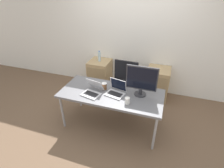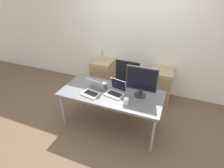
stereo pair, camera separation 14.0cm
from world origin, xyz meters
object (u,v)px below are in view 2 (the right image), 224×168
Objects in this scene: cabinet_left at (103,74)px; laptop_left at (116,91)px; water_bottle at (103,56)px; laptop_right at (92,90)px; coffee_cup_white at (126,101)px; cabinet_right at (160,85)px; coffee_cup_brown at (105,86)px; office_chair at (129,89)px; monitor at (141,81)px.

cabinet_left is 1.47m from laptop_left.
water_bottle reaches higher than laptop_right.
laptop_right is 3.74× the size of coffee_cup_white.
coffee_cup_white is (1.02, -1.39, 0.40)m from cabinet_left.
cabinet_left and cabinet_right have the same top height.
coffee_cup_brown reaches higher than cabinet_right.
laptop_right reaches higher than coffee_cup_white.
office_chair is 2.15× the size of monitor.
water_bottle reaches higher than laptop_left.
coffee_cup_white is (0.63, -0.09, 0.01)m from laptop_right.
coffee_cup_brown is at bearing 149.88° from coffee_cup_white.
office_chair is 1.54× the size of cabinet_left.
water_bottle is at bearing 123.35° from laptop_left.
laptop_left is at bearing -15.97° from coffee_cup_brown.
office_chair is 0.75m from coffee_cup_brown.
coffee_cup_white is 0.87× the size of coffee_cup_brown.
coffee_cup_white is at bearing -77.32° from office_chair.
coffee_cup_brown is at bearing -64.09° from water_bottle.
monitor is 0.66m from coffee_cup_brown.
monitor reaches higher than water_bottle.
laptop_right is at bearing -72.95° from cabinet_left.
cabinet_right is at bearing 0.00° from cabinet_left.
laptop_right is 0.83m from monitor.
cabinet_left is 1.30m from coffee_cup_brown.
monitor is at bearing -59.17° from office_chair.
cabinet_left is 1.71m from monitor.
cabinet_right is at bearing 52.77° from laptop_right.
office_chair reaches higher than coffee_cup_brown.
cabinet_left is at bearing 126.36° from coffee_cup_white.
water_bottle is at bearing 148.40° from office_chair.
cabinet_left is 1.84× the size of laptop_right.
coffee_cup_brown is at bearing -64.05° from cabinet_left.
coffee_cup_brown is (-0.84, -1.11, 0.41)m from cabinet_right.
coffee_cup_white is (-0.15, -0.31, -0.22)m from monitor.
cabinet_left is at bearing 180.00° from cabinet_right.
coffee_cup_brown is (0.54, -1.11, -0.07)m from water_bottle.
monitor reaches higher than laptop_left.
office_chair is at bearing 61.68° from laptop_right.
coffee_cup_brown is (-0.48, 0.28, 0.01)m from coffee_cup_white.
office_chair is 0.96m from laptop_right.
office_chair is 4.37× the size of water_bottle.
water_bottle is at bearing 115.91° from coffee_cup_brown.
cabinet_right is (1.38, 0.00, 0.00)m from cabinet_left.
office_chair is at bearing -31.49° from cabinet_left.
water_bottle is (-1.38, 0.00, 0.48)m from cabinet_right.
laptop_right is (-0.38, -0.12, -0.00)m from laptop_left.
cabinet_left is 1.77m from coffee_cup_white.
monitor reaches higher than cabinet_right.
coffee_cup_white is (1.02, -1.39, -0.08)m from water_bottle.
monitor is at bearing 64.78° from coffee_cup_white.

